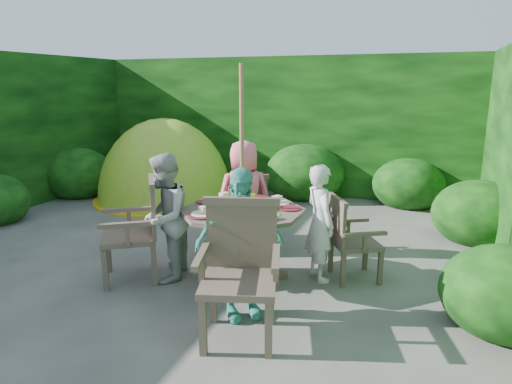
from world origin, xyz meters
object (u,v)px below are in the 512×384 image
(garden_chair_left, at_px, (137,228))
(garden_chair_front, at_px, (240,268))
(child_right, at_px, (320,223))
(child_left, at_px, (165,218))
(garden_chair_right, at_px, (349,238))
(child_back, at_px, (244,197))
(child_front, at_px, (240,244))
(parasol_pole, at_px, (242,176))
(dome_tent, at_px, (166,199))
(patio_table, at_px, (243,220))
(garden_chair_back, at_px, (246,208))

(garden_chair_left, distance_m, garden_chair_front, 1.56)
(child_right, height_order, child_left, child_left)
(garden_chair_right, height_order, child_left, child_left)
(child_left, bearing_deg, garden_chair_left, -89.42)
(child_back, xyz_separation_m, child_front, (0.56, -1.50, -0.02))
(garden_chair_right, xyz_separation_m, child_left, (-1.79, -0.66, 0.21))
(parasol_pole, height_order, dome_tent, parasol_pole)
(patio_table, distance_m, garden_chair_left, 1.10)
(child_right, bearing_deg, patio_table, 71.66)
(dome_tent, bearing_deg, parasol_pole, -62.10)
(patio_table, xyz_separation_m, child_left, (-0.75, -0.28, 0.03))
(garden_chair_right, bearing_deg, child_front, 116.71)
(garden_chair_front, bearing_deg, dome_tent, 112.02)
(garden_chair_right, height_order, dome_tent, dome_tent)
(child_left, height_order, child_front, child_front)
(patio_table, bearing_deg, garden_chair_back, 110.11)
(child_back, bearing_deg, child_front, 76.29)
(garden_chair_left, bearing_deg, patio_table, 75.45)
(child_right, bearing_deg, garden_chair_back, 17.17)
(garden_chair_left, relative_size, garden_chair_front, 0.96)
(garden_chair_right, height_order, garden_chair_left, garden_chair_left)
(child_back, bearing_deg, child_right, 121.29)
(child_back, relative_size, dome_tent, 0.47)
(patio_table, relative_size, child_front, 1.26)
(garden_chair_back, xyz_separation_m, child_front, (0.66, -1.79, 0.20))
(patio_table, xyz_separation_m, child_right, (0.74, 0.28, -0.03))
(garden_chair_front, distance_m, child_right, 1.35)
(garden_chair_left, height_order, child_right, child_right)
(garden_chair_left, bearing_deg, child_back, 112.01)
(child_left, bearing_deg, patio_table, 94.81)
(child_right, relative_size, dome_tent, 0.42)
(garden_chair_front, xyz_separation_m, dome_tent, (-2.98, 3.71, -0.57))
(garden_chair_left, bearing_deg, child_right, 75.87)
(patio_table, height_order, child_right, child_right)
(child_back, bearing_deg, patio_table, 76.61)
(garden_chair_front, relative_size, child_left, 0.80)
(garden_chair_left, xyz_separation_m, dome_tent, (-1.56, 3.07, -0.55))
(garden_chair_front, relative_size, child_back, 0.78)
(child_left, distance_m, child_front, 1.13)
(parasol_pole, relative_size, child_right, 1.80)
(garden_chair_back, bearing_deg, parasol_pole, 78.11)
(patio_table, xyz_separation_m, garden_chair_right, (1.03, 0.38, -0.18))
(child_left, relative_size, dome_tent, 0.46)
(garden_chair_front, bearing_deg, garden_chair_left, 138.76)
(child_right, bearing_deg, garden_chair_front, 125.57)
(patio_table, height_order, parasol_pole, parasol_pole)
(parasol_pole, xyz_separation_m, child_left, (-0.75, -0.28, -0.43))
(child_right, relative_size, child_front, 0.91)
(garden_chair_back, relative_size, child_front, 0.66)
(garden_chair_back, xyz_separation_m, child_right, (1.12, -0.75, 0.14))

